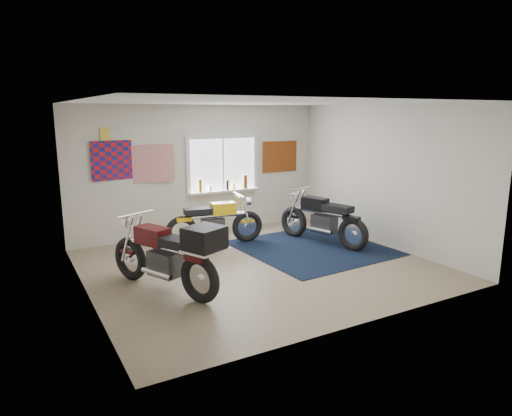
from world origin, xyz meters
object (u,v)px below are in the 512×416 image
navy_rug (312,248)px  maroon_tourer (170,255)px  yellow_triumph (215,223)px  black_chrome_bike (322,220)px

navy_rug → maroon_tourer: size_ratio=1.26×
yellow_triumph → black_chrome_bike: bearing=-17.9°
yellow_triumph → black_chrome_bike: (1.89, -0.94, 0.03)m
navy_rug → yellow_triumph: bearing=143.9°
navy_rug → maroon_tourer: 3.22m
maroon_tourer → navy_rug: bearing=-99.4°
navy_rug → black_chrome_bike: (0.36, 0.18, 0.46)m
navy_rug → black_chrome_bike: black_chrome_bike is taller
navy_rug → yellow_triumph: 1.94m
black_chrome_bike → maroon_tourer: bearing=89.2°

